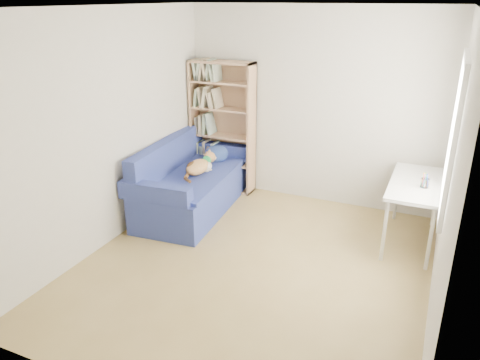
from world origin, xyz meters
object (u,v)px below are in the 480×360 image
object	(u,v)px
bookshelf	(223,132)
desk	(416,188)
sofa	(191,184)
pen_cup	(425,182)

from	to	relation	value
bookshelf	desk	xyz separation A→B (m)	(2.71, -0.61, -0.18)
desk	sofa	bearing A→B (deg)	-175.27
sofa	pen_cup	xyz separation A→B (m)	(2.86, 0.10, 0.46)
sofa	bookshelf	size ratio (longest dim) A/B	1.05
bookshelf	pen_cup	xyz separation A→B (m)	(2.79, -0.74, -0.05)
desk	pen_cup	world-z (taller)	pen_cup
desk	pen_cup	xyz separation A→B (m)	(0.09, -0.13, 0.14)
sofa	desk	distance (m)	2.81
pen_cup	sofa	bearing A→B (deg)	-178.03
desk	bookshelf	bearing A→B (deg)	167.29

